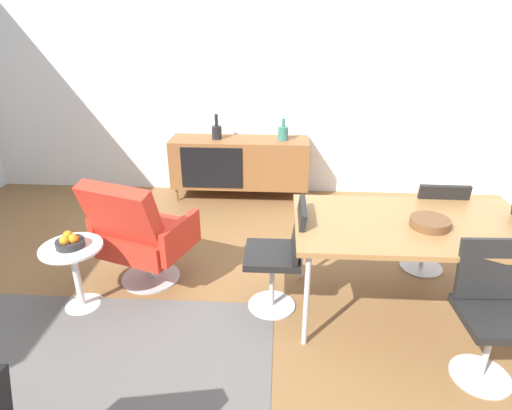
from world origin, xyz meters
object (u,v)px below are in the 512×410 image
Objects in this scene: lounge_chair_red at (140,232)px; fruit_bowl at (70,242)px; dining_chair_back_right at (432,223)px; side_table_round at (76,270)px; wooden_bowl_on_table at (430,223)px; dining_chair_near_window at (281,253)px; vase_cobalt at (283,133)px; dining_chair_front_right at (492,308)px; sideboard at (240,162)px; dining_table at (411,228)px; vase_sculptural_dark at (217,131)px.

lounge_chair_red is 4.73× the size of fruit_bowl.
dining_chair_back_right is at bearing 7.49° from lounge_chair_red.
dining_chair_back_right reaches higher than side_table_round.
fruit_bowl is (-0.39, -0.34, 0.09)m from lounge_chair_red.
dining_chair_near_window is (-0.98, 0.06, -0.30)m from wooden_bowl_on_table.
dining_chair_near_window is (-0.00, -2.10, -0.33)m from vase_cobalt.
vase_cobalt is 2.19m from lounge_chair_red.
dining_chair_front_right reaches higher than fruit_bowl.
lounge_chair_red reaches higher than sideboard.
side_table_round is at bearing 170.19° from dining_chair_front_right.
dining_table is (1.39, -2.10, 0.26)m from sideboard.
sideboard is at bearing 138.40° from dining_chair_back_right.
sideboard is 2.32m from dining_chair_back_right.
dining_chair_front_right is at bearing -19.00° from lounge_chair_red.
sideboard is 2.53m from dining_table.
lounge_chair_red reaches higher than dining_chair_near_window.
dining_table is at bearing 2.03° from side_table_round.
fruit_bowl is (-1.51, -2.19, -0.24)m from vase_cobalt.
vase_cobalt is 1.23× the size of fruit_bowl.
lounge_chair_red is (-0.61, -1.85, 0.03)m from sideboard.
wooden_bowl_on_table is 0.64m from dining_chair_front_right.
vase_sculptural_dark is 2.36m from side_table_round.
vase_cobalt reaches higher than dining_chair_back_right.
sideboard is 3.18m from dining_chair_front_right.
sideboard is 2.41m from fruit_bowl.
dining_chair_back_right is (0.25, 0.62, -0.30)m from wooden_bowl_on_table.
vase_sculptural_dark is at bearing 71.18° from fruit_bowl.
dining_chair_front_right is at bearing -90.06° from dining_chair_back_right.
lounge_chair_red is (-0.35, -1.85, -0.34)m from vase_sculptural_dark.
dining_chair_near_window is (-1.24, -0.56, 0.00)m from dining_chair_back_right.
side_table_round is at bearing -108.84° from vase_sculptural_dark.
side_table_round is (-0.39, -0.33, -0.15)m from lounge_chair_red.
dining_chair_back_right is at bearing -41.60° from sideboard.
side_table_round is (-2.74, -0.64, -0.15)m from dining_chair_back_right.
vase_sculptural_dark reaches higher than fruit_bowl.
dining_chair_back_right is 1.36m from dining_chair_near_window.
sideboard is at bearing 123.45° from dining_table.
wooden_bowl_on_table reaches higher than side_table_round.
fruit_bowl is at bearing -139.36° from lounge_chair_red.
dining_chair_back_right is (1.23, -1.55, -0.33)m from vase_cobalt.
fruit_bowl is (-1.00, -2.19, 0.12)m from sideboard.
vase_sculptural_dark is at bearing -180.00° from vase_cobalt.
side_table_round is (-1.00, -2.19, -0.12)m from sideboard.
sideboard is at bearing 65.34° from fruit_bowl.
dining_chair_back_right is at bearing 13.24° from fruit_bowl.
vase_cobalt is 2.70m from side_table_round.
wooden_bowl_on_table is 2.14m from lounge_chair_red.
lounge_chair_red is 0.53m from fruit_bowl.
lounge_chair_red is (-1.11, 0.25, -0.00)m from dining_chair_near_window.
vase_sculptural_dark is 1.43× the size of fruit_bowl.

